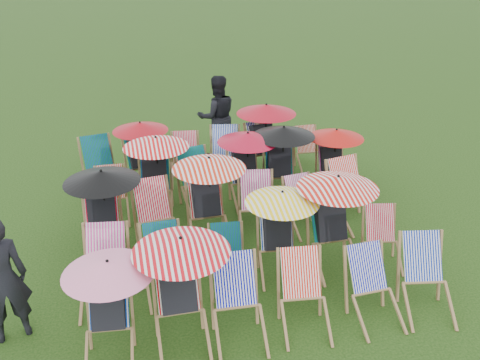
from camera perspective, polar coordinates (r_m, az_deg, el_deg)
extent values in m
plane|color=black|center=(8.73, -0.32, -6.23)|extent=(100.00, 100.00, 0.00)
cube|color=#072F97|center=(6.59, -13.84, -12.61)|extent=(0.49, 0.38, 0.54)
cube|color=black|center=(6.55, -13.87, -12.87)|extent=(0.42, 0.43, 0.57)
sphere|color=tan|center=(6.45, -14.07, -10.26)|extent=(0.20, 0.20, 0.20)
cylinder|color=black|center=(6.37, -13.63, -11.29)|extent=(0.03, 0.03, 0.66)
cone|color=pink|center=(6.19, -13.91, -9.03)|extent=(1.04, 1.04, 0.16)
cube|color=#C2060B|center=(6.63, -6.73, -11.01)|extent=(0.51, 0.37, 0.60)
cube|color=black|center=(6.59, -6.67, -11.28)|extent=(0.42, 0.44, 0.63)
sphere|color=tan|center=(6.48, -6.93, -8.39)|extent=(0.22, 0.22, 0.22)
cylinder|color=black|center=(6.39, -6.18, -9.44)|extent=(0.03, 0.03, 0.73)
cone|color=red|center=(6.21, -6.32, -6.89)|extent=(1.15, 1.15, 0.18)
cube|color=#070A9D|center=(6.67, -0.59, -10.55)|extent=(0.52, 0.40, 0.60)
cube|color=red|center=(6.87, 6.48, -9.79)|extent=(0.52, 0.41, 0.57)
cube|color=#070CA1|center=(7.15, 13.39, -9.06)|extent=(0.48, 0.37, 0.56)
cube|color=#071E96|center=(7.49, 18.88, -7.71)|extent=(0.56, 0.45, 0.59)
cube|color=#F0309D|center=(7.44, -14.16, -7.07)|extent=(0.57, 0.45, 0.61)
cube|color=#0A6924|center=(7.48, -8.36, -6.82)|extent=(0.49, 0.37, 0.56)
cube|color=#096327|center=(7.56, -1.49, -6.70)|extent=(0.46, 0.36, 0.50)
cube|color=#07289C|center=(7.81, 3.86, -5.22)|extent=(0.50, 0.40, 0.55)
cube|color=black|center=(7.77, 3.92, -5.41)|extent=(0.43, 0.44, 0.57)
sphere|color=tan|center=(7.70, 3.87, -3.12)|extent=(0.20, 0.20, 0.20)
cylinder|color=black|center=(7.62, 4.45, -3.89)|extent=(0.03, 0.03, 0.67)
cone|color=yellow|center=(7.47, 4.53, -1.84)|extent=(1.05, 1.05, 0.16)
cube|color=#0A6C3F|center=(8.03, 9.37, -4.02)|extent=(0.51, 0.38, 0.61)
cube|color=black|center=(7.99, 9.51, -4.20)|extent=(0.43, 0.44, 0.64)
sphere|color=tan|center=(7.92, 9.39, -1.72)|extent=(0.22, 0.22, 0.22)
cylinder|color=black|center=(7.84, 10.21, -2.50)|extent=(0.03, 0.03, 0.75)
cone|color=red|center=(7.69, 10.41, -0.24)|extent=(1.18, 1.18, 0.18)
cube|color=red|center=(8.31, 14.71, -4.42)|extent=(0.48, 0.39, 0.50)
cube|color=red|center=(8.47, -14.52, -3.08)|extent=(0.51, 0.38, 0.59)
cube|color=black|center=(8.42, -14.53, -3.25)|extent=(0.43, 0.44, 0.62)
sphere|color=tan|center=(8.37, -14.75, -0.97)|extent=(0.22, 0.22, 0.22)
cylinder|color=black|center=(8.26, -14.31, -1.69)|extent=(0.03, 0.03, 0.72)
cone|color=black|center=(8.12, -14.56, 0.38)|extent=(1.13, 1.13, 0.18)
cube|color=red|center=(8.56, -9.40, -2.03)|extent=(0.55, 0.43, 0.61)
cube|color=red|center=(8.59, -3.76, -1.74)|extent=(0.51, 0.38, 0.60)
cube|color=black|center=(8.54, -3.70, -1.90)|extent=(0.43, 0.44, 0.63)
sphere|color=tan|center=(8.49, -3.89, 0.40)|extent=(0.22, 0.22, 0.22)
cylinder|color=black|center=(8.39, -3.27, -0.30)|extent=(0.03, 0.03, 0.74)
cone|color=red|center=(8.25, -3.33, 1.81)|extent=(1.16, 1.16, 0.18)
cube|color=#D0297E|center=(8.79, 1.71, -1.07)|extent=(0.55, 0.44, 0.59)
cube|color=#CE2980|center=(8.97, 6.31, -1.23)|extent=(0.48, 0.38, 0.52)
cube|color=red|center=(9.28, 11.19, 0.27)|extent=(0.60, 0.49, 0.64)
cube|color=red|center=(9.51, -13.64, -0.19)|extent=(0.45, 0.33, 0.53)
cube|color=#0A6E3F|center=(9.55, -9.07, 0.84)|extent=(0.54, 0.43, 0.59)
cube|color=black|center=(9.51, -9.09, 0.70)|extent=(0.47, 0.48, 0.62)
sphere|color=tan|center=(9.47, -9.19, 2.75)|extent=(0.22, 0.22, 0.22)
cylinder|color=black|center=(9.36, -8.83, 2.13)|extent=(0.03, 0.03, 0.72)
cone|color=red|center=(9.23, -8.97, 4.02)|extent=(1.14, 1.14, 0.18)
cube|color=#0B7534|center=(9.67, -5.01, 1.54)|extent=(0.57, 0.46, 0.61)
cube|color=#0832A8|center=(9.76, 0.35, 1.55)|extent=(0.48, 0.36, 0.57)
cube|color=black|center=(9.72, 0.42, 1.43)|extent=(0.41, 0.42, 0.59)
sphere|color=tan|center=(9.68, 0.27, 3.34)|extent=(0.21, 0.21, 0.21)
cylinder|color=black|center=(9.59, 0.83, 2.80)|extent=(0.03, 0.03, 0.69)
cone|color=#A80921|center=(9.48, 0.84, 4.57)|extent=(1.09, 1.09, 0.17)
cube|color=#095E34|center=(9.95, 4.16, 2.12)|extent=(0.56, 0.46, 0.59)
cube|color=black|center=(9.91, 4.19, 2.00)|extent=(0.49, 0.50, 0.62)
sphere|color=tan|center=(9.88, 4.19, 3.96)|extent=(0.22, 0.22, 0.22)
cylinder|color=black|center=(9.77, 4.63, 3.37)|extent=(0.03, 0.03, 0.72)
cone|color=black|center=(9.65, 4.70, 5.18)|extent=(1.13, 1.13, 0.17)
cube|color=#CF298D|center=(10.27, 9.59, 2.19)|extent=(0.49, 0.39, 0.53)
cube|color=black|center=(10.23, 9.65, 2.09)|extent=(0.43, 0.44, 0.56)
sphere|color=tan|center=(10.20, 9.65, 3.80)|extent=(0.20, 0.20, 0.20)
cylinder|color=black|center=(10.11, 10.11, 3.29)|extent=(0.03, 0.03, 0.65)
cone|color=#B4100A|center=(10.01, 10.24, 4.87)|extent=(1.02, 1.02, 0.16)
cube|color=#095F1E|center=(10.54, -15.04, 2.82)|extent=(0.58, 0.47, 0.61)
cube|color=#0A6941|center=(10.57, -10.78, 2.87)|extent=(0.51, 0.42, 0.55)
cube|color=black|center=(10.52, -10.72, 2.78)|extent=(0.45, 0.46, 0.57)
sphere|color=tan|center=(10.50, -10.98, 4.47)|extent=(0.20, 0.20, 0.20)
cylinder|color=black|center=(10.41, -10.47, 4.04)|extent=(0.03, 0.03, 0.67)
cone|color=#A20912|center=(10.30, -10.60, 5.63)|extent=(1.05, 1.05, 0.16)
cube|color=red|center=(10.70, -5.88, 3.57)|extent=(0.51, 0.41, 0.56)
cube|color=#0829AD|center=(10.75, -1.59, 4.14)|extent=(0.57, 0.47, 0.61)
cube|color=#060F8E|center=(10.92, 2.22, 4.53)|extent=(0.58, 0.48, 0.62)
cube|color=black|center=(10.88, 2.35, 4.43)|extent=(0.51, 0.52, 0.65)
sphere|color=tan|center=(10.85, 2.12, 6.29)|extent=(0.23, 0.23, 0.23)
cylinder|color=black|center=(10.77, 2.79, 5.82)|extent=(0.03, 0.03, 0.76)
cone|color=#A30918|center=(10.66, 2.83, 7.57)|extent=(1.19, 1.19, 0.18)
cube|color=red|center=(11.28, 7.07, 4.38)|extent=(0.43, 0.32, 0.51)
imported|color=black|center=(6.95, -24.14, -9.66)|extent=(0.71, 0.57, 1.70)
imported|color=black|center=(11.54, -2.45, 6.77)|extent=(0.90, 0.72, 1.79)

